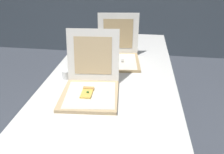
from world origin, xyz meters
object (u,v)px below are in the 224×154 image
(cup_white_mid, at_px, (72,66))
(cup_white_near_center, at_px, (66,74))
(pizza_box_front, at_px, (90,86))
(cup_white_far, at_px, (91,51))
(table, at_px, (112,79))
(pizza_box_middle, at_px, (118,55))

(cup_white_mid, height_order, cup_white_near_center, same)
(pizza_box_front, bearing_deg, cup_white_far, 97.65)
(table, xyz_separation_m, cup_white_mid, (-0.33, 0.04, 0.08))
(table, xyz_separation_m, cup_white_near_center, (-0.33, -0.12, 0.08))
(pizza_box_middle, xyz_separation_m, cup_white_near_center, (-0.34, -0.37, -0.02))
(table, distance_m, cup_white_near_center, 0.36)
(table, bearing_deg, pizza_box_middle, 86.72)
(cup_white_far, relative_size, cup_white_mid, 1.00)
(pizza_box_front, relative_size, pizza_box_middle, 1.10)
(table, xyz_separation_m, cup_white_far, (-0.25, 0.37, 0.08))
(cup_white_mid, bearing_deg, cup_white_far, 75.70)
(pizza_box_front, xyz_separation_m, cup_white_mid, (-0.23, 0.33, -0.02))
(table, height_order, cup_white_far, cup_white_far)
(pizza_box_front, relative_size, cup_white_mid, 7.22)
(cup_white_mid, bearing_deg, table, -6.21)
(pizza_box_middle, height_order, cup_white_mid, pizza_box_middle)
(cup_white_mid, bearing_deg, cup_white_near_center, -87.52)
(cup_white_mid, bearing_deg, pizza_box_middle, 31.13)
(pizza_box_front, bearing_deg, cup_white_near_center, 137.99)
(cup_white_far, bearing_deg, table, -56.38)
(cup_white_near_center, bearing_deg, pizza_box_front, -37.40)
(table, relative_size, cup_white_mid, 33.21)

